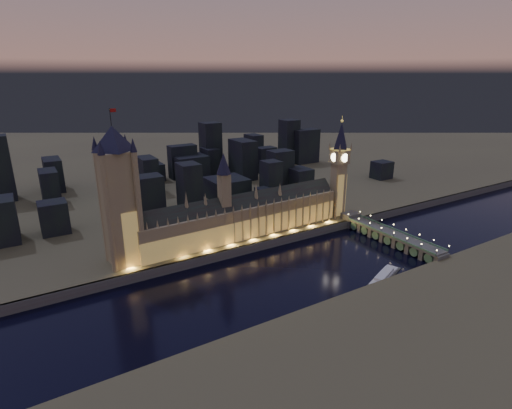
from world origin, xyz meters
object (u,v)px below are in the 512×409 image
elizabeth_tower (340,161)px  river_boat (384,276)px  palace_of_westminster (244,216)px  victoria_tower (119,190)px  westminster_bridge (387,235)px

elizabeth_tower → river_boat: (-52.52, -113.16, -63.15)m
palace_of_westminster → victoria_tower: 113.77m
victoria_tower → river_boat: (165.48, -113.16, -64.98)m
victoria_tower → palace_of_westminster: bearing=-0.1°
river_boat → elizabeth_tower: bearing=65.1°
elizabeth_tower → river_boat: 139.83m
victoria_tower → westminster_bridge: victoria_tower is taller
palace_of_westminster → westminster_bridge: size_ratio=1.79×
victoria_tower → elizabeth_tower: 218.01m
palace_of_westminster → river_boat: (59.04, -112.99, -24.81)m
palace_of_westminster → elizabeth_tower: elizabeth_tower is taller
victoria_tower → river_boat: size_ratio=2.47×
elizabeth_tower → westminster_bridge: 87.97m
river_boat → victoria_tower: bearing=145.6°
victoria_tower → westminster_bridge: (222.26, -65.38, -60.55)m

